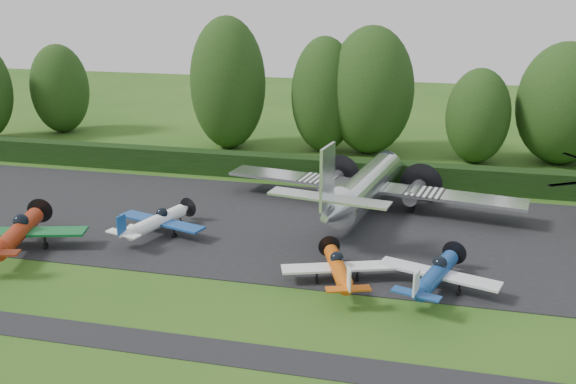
% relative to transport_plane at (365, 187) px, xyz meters
% --- Properties ---
extents(ground, '(160.00, 160.00, 0.00)m').
position_rel_transport_plane_xyz_m(ground, '(-3.88, -14.01, -1.99)').
color(ground, '#265217').
rests_on(ground, ground).
extents(apron, '(70.00, 18.00, 0.01)m').
position_rel_transport_plane_xyz_m(apron, '(-3.88, -4.01, -1.99)').
color(apron, black).
rests_on(apron, ground).
extents(taxiway_verge, '(70.00, 2.00, 0.00)m').
position_rel_transport_plane_xyz_m(taxiway_verge, '(-3.88, -20.01, -1.99)').
color(taxiway_verge, black).
rests_on(taxiway_verge, ground).
extents(hedgerow, '(90.00, 1.60, 2.00)m').
position_rel_transport_plane_xyz_m(hedgerow, '(-3.88, 6.99, -1.99)').
color(hedgerow, black).
rests_on(hedgerow, ground).
extents(transport_plane, '(22.28, 17.08, 7.14)m').
position_rel_transport_plane_xyz_m(transport_plane, '(0.00, 0.00, 0.00)').
color(transport_plane, white).
rests_on(transport_plane, ground).
extents(light_plane_red, '(7.98, 8.39, 3.07)m').
position_rel_transport_plane_xyz_m(light_plane_red, '(-20.07, -11.97, -0.71)').
color(light_plane_red, '#97270D').
rests_on(light_plane_red, ground).
extents(light_plane_white, '(6.48, 6.81, 2.49)m').
position_rel_transport_plane_xyz_m(light_plane_white, '(-12.80, -7.63, -0.95)').
color(light_plane_white, white).
rests_on(light_plane_white, ground).
extents(light_plane_orange, '(6.19, 6.50, 2.38)m').
position_rel_transport_plane_xyz_m(light_plane_orange, '(-0.04, -11.94, -1.00)').
color(light_plane_orange, '#C6520B').
rests_on(light_plane_orange, ground).
extents(light_plane_blue, '(6.67, 7.01, 2.56)m').
position_rel_transport_plane_xyz_m(light_plane_blue, '(5.22, -11.65, -0.92)').
color(light_plane_blue, navy).
rests_on(light_plane_blue, ground).
extents(tree_0, '(8.26, 8.26, 11.10)m').
position_rel_transport_plane_xyz_m(tree_0, '(15.68, 17.60, 3.55)').
color(tree_0, black).
rests_on(tree_0, ground).
extents(tree_3, '(6.25, 6.25, 9.69)m').
position_rel_transport_plane_xyz_m(tree_3, '(-35.94, 18.74, 2.84)').
color(tree_3, black).
rests_on(tree_3, ground).
extents(tree_4, '(7.47, 7.47, 13.01)m').
position_rel_transport_plane_xyz_m(tree_4, '(-15.66, 16.25, 4.50)').
color(tree_4, black).
rests_on(tree_4, ground).
extents(tree_7, '(8.20, 8.20, 12.25)m').
position_rel_transport_plane_xyz_m(tree_7, '(-1.68, 17.39, 4.12)').
color(tree_7, black).
rests_on(tree_7, ground).
extents(tree_8, '(5.80, 5.80, 8.73)m').
position_rel_transport_plane_xyz_m(tree_8, '(8.30, 16.15, 2.36)').
color(tree_8, black).
rests_on(tree_8, ground).
extents(tree_9, '(6.38, 6.38, 11.21)m').
position_rel_transport_plane_xyz_m(tree_9, '(-6.16, 17.06, 3.60)').
color(tree_9, black).
rests_on(tree_9, ground).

